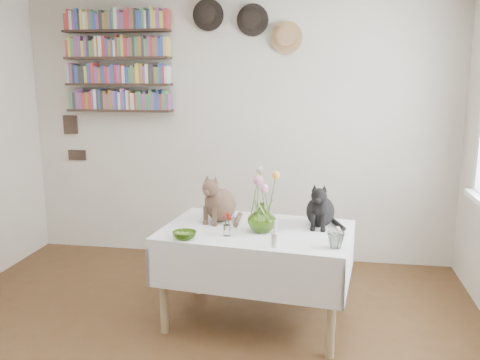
% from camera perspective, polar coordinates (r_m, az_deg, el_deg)
% --- Properties ---
extents(room, '(4.08, 4.58, 2.58)m').
position_cam_1_polar(room, '(2.58, -8.89, 0.83)').
color(room, brown).
rests_on(room, ground).
extents(dining_table, '(1.37, 0.97, 0.69)m').
position_cam_1_polar(dining_table, '(3.57, 1.86, -8.12)').
color(dining_table, white).
rests_on(dining_table, room).
extents(tabby_cat, '(0.34, 0.37, 0.36)m').
position_cam_1_polar(tabby_cat, '(3.69, -2.15, -1.83)').
color(tabby_cat, brown).
rests_on(tabby_cat, dining_table).
extents(black_cat, '(0.24, 0.30, 0.33)m').
position_cam_1_polar(black_cat, '(3.60, 9.03, -2.59)').
color(black_cat, black).
rests_on(black_cat, dining_table).
extents(flower_vase, '(0.23, 0.23, 0.20)m').
position_cam_1_polar(flower_vase, '(3.44, 2.47, -4.21)').
color(flower_vase, '#7DAF37').
rests_on(flower_vase, dining_table).
extents(green_bowl, '(0.18, 0.18, 0.05)m').
position_cam_1_polar(green_bowl, '(3.33, -6.26, -6.18)').
color(green_bowl, '#7DAF37').
rests_on(green_bowl, dining_table).
extents(drinking_glass, '(0.13, 0.13, 0.10)m').
position_cam_1_polar(drinking_glass, '(3.19, 10.69, -6.64)').
color(drinking_glass, white).
rests_on(drinking_glass, dining_table).
extents(candlestick, '(0.05, 0.05, 0.17)m').
position_cam_1_polar(candlestick, '(3.15, 3.94, -6.57)').
color(candlestick, white).
rests_on(candlestick, dining_table).
extents(berry_jar, '(0.05, 0.05, 0.19)m').
position_cam_1_polar(berry_jar, '(3.35, -1.50, -4.93)').
color(berry_jar, white).
rests_on(berry_jar, dining_table).
extents(porcelain_figurine, '(0.05, 0.05, 0.10)m').
position_cam_1_polar(porcelain_figurine, '(3.31, 10.90, -6.08)').
color(porcelain_figurine, white).
rests_on(porcelain_figurine, dining_table).
extents(flower_bouquet, '(0.17, 0.12, 0.39)m').
position_cam_1_polar(flower_bouquet, '(3.40, 2.55, -0.21)').
color(flower_bouquet, '#4C7233').
rests_on(flower_bouquet, flower_vase).
extents(bookshelf_unit, '(1.00, 0.16, 0.91)m').
position_cam_1_polar(bookshelf_unit, '(4.94, -13.56, 12.74)').
color(bookshelf_unit, '#312218').
rests_on(bookshelf_unit, room).
extents(wall_hats, '(0.98, 0.09, 0.48)m').
position_cam_1_polar(wall_hats, '(4.66, 0.96, 17.13)').
color(wall_hats, black).
rests_on(wall_hats, room).
extents(wall_art_plaques, '(0.21, 0.02, 0.44)m').
position_cam_1_polar(wall_art_plaques, '(5.27, -18.21, 4.58)').
color(wall_art_plaques, '#38281E').
rests_on(wall_art_plaques, room).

